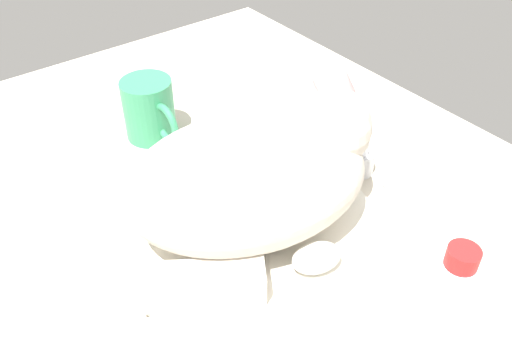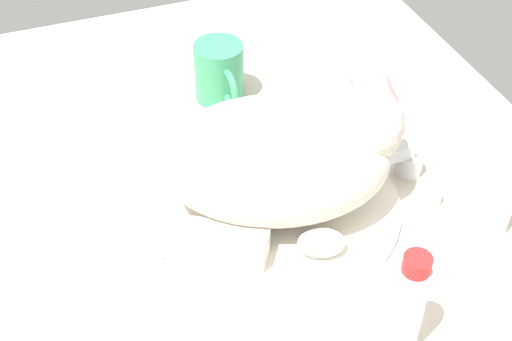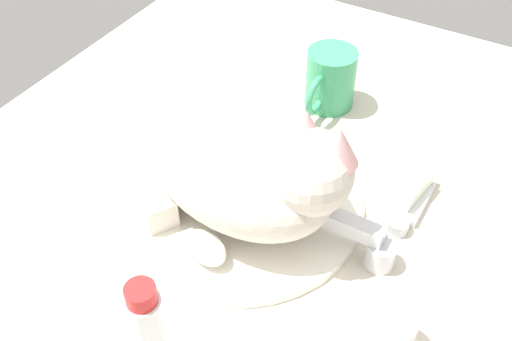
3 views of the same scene
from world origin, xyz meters
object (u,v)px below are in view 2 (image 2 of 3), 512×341
soap_bar (360,112)px  toothpaste_bottle (408,306)px  faucet (401,162)px  cat (287,156)px  coffee_mug (220,73)px  rinse_cup (482,201)px

soap_bar → toothpaste_bottle: 37.74cm
faucet → toothpaste_bottle: bearing=-28.6°
cat → coffee_mug: cat is taller
cat → coffee_mug: bearing=-179.3°
coffee_mug → toothpaste_bottle: (48.33, 3.99, 1.86)cm
faucet → soap_bar: size_ratio=2.15×
coffee_mug → soap_bar: size_ratio=1.71×
rinse_cup → soap_bar: rinse_cup is taller
cat → coffee_mug: size_ratio=2.82×
soap_bar → toothpaste_bottle: size_ratio=0.50×
coffee_mug → toothpaste_bottle: size_ratio=0.85×
rinse_cup → soap_bar: 23.24cm
toothpaste_bottle → cat: bearing=-171.0°
faucet → cat: (0.42, -16.56, 6.24)cm
cat → toothpaste_bottle: cat is taller
coffee_mug → rinse_cup: size_ratio=1.57×
cat → soap_bar: 21.30cm
faucet → rinse_cup: rinse_cup is taller
rinse_cup → toothpaste_bottle: size_ratio=0.54×
toothpaste_bottle → rinse_cup: bearing=125.4°
coffee_mug → toothpaste_bottle: bearing=4.7°
coffee_mug → rinse_cup: (35.70, 21.75, -0.96)cm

